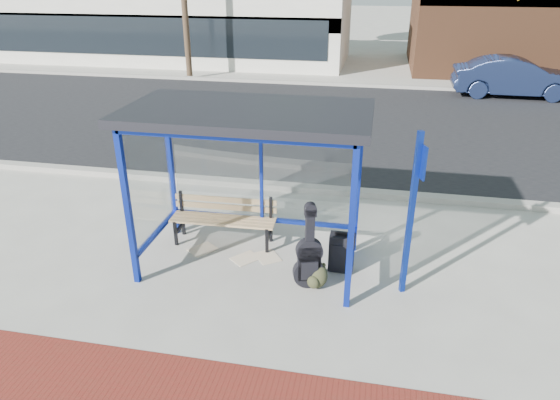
% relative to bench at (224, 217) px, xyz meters
% --- Properties ---
extents(ground, '(120.00, 120.00, 0.00)m').
position_rel_bench_xyz_m(ground, '(0.60, -0.61, -0.45)').
color(ground, '#B2ADA0').
rests_on(ground, ground).
extents(brick_paver_strip, '(60.00, 1.00, 0.01)m').
position_rel_bench_xyz_m(brick_paver_strip, '(0.60, -3.21, -0.45)').
color(brick_paver_strip, maroon).
rests_on(brick_paver_strip, ground).
extents(curb_near, '(60.00, 0.25, 0.12)m').
position_rel_bench_xyz_m(curb_near, '(0.60, 2.29, -0.39)').
color(curb_near, gray).
rests_on(curb_near, ground).
extents(street_asphalt, '(60.00, 10.00, 0.00)m').
position_rel_bench_xyz_m(street_asphalt, '(0.60, 7.39, -0.45)').
color(street_asphalt, black).
rests_on(street_asphalt, ground).
extents(curb_far, '(60.00, 0.25, 0.12)m').
position_rel_bench_xyz_m(curb_far, '(0.60, 12.49, -0.39)').
color(curb_far, gray).
rests_on(curb_far, ground).
extents(far_sidewalk, '(60.00, 4.00, 0.01)m').
position_rel_bench_xyz_m(far_sidewalk, '(0.60, 14.39, -0.45)').
color(far_sidewalk, '#B2ADA0').
rests_on(far_sidewalk, ground).
extents(bus_shelter, '(3.30, 1.80, 2.42)m').
position_rel_bench_xyz_m(bus_shelter, '(0.60, -0.54, 1.62)').
color(bus_shelter, navy).
rests_on(bus_shelter, ground).
extents(storefront_white, '(18.00, 6.04, 4.00)m').
position_rel_bench_xyz_m(storefront_white, '(-8.40, 17.38, 1.55)').
color(storefront_white, silver).
rests_on(storefront_white, ground).
extents(bench, '(1.71, 0.47, 0.80)m').
position_rel_bench_xyz_m(bench, '(0.00, 0.00, 0.00)').
color(bench, black).
rests_on(bench, ground).
extents(guitar_bag, '(0.46, 0.25, 1.22)m').
position_rel_bench_xyz_m(guitar_bag, '(1.54, -1.01, -0.00)').
color(guitar_bag, black).
rests_on(guitar_bag, ground).
extents(suitcase, '(0.37, 0.25, 0.64)m').
position_rel_bench_xyz_m(suitcase, '(1.95, -0.49, -0.16)').
color(suitcase, black).
rests_on(suitcase, ground).
extents(backpack, '(0.37, 0.35, 0.37)m').
position_rel_bench_xyz_m(backpack, '(1.65, -1.01, -0.27)').
color(backpack, '#282A17').
rests_on(backpack, ground).
extents(sign_post, '(0.15, 0.28, 2.32)m').
position_rel_bench_xyz_m(sign_post, '(2.84, -0.86, 0.85)').
color(sign_post, navy).
rests_on(sign_post, ground).
extents(newspaper_a, '(0.51, 0.52, 0.01)m').
position_rel_bench_xyz_m(newspaper_a, '(-0.27, -0.34, -0.45)').
color(newspaper_a, white).
rests_on(newspaper_a, ground).
extents(newspaper_b, '(0.51, 0.51, 0.01)m').
position_rel_bench_xyz_m(newspaper_b, '(0.47, -0.47, -0.45)').
color(newspaper_b, white).
rests_on(newspaper_b, ground).
extents(newspaper_c, '(0.49, 0.52, 0.01)m').
position_rel_bench_xyz_m(newspaper_c, '(0.80, -0.35, -0.45)').
color(newspaper_c, white).
rests_on(newspaper_c, ground).
extents(parked_car, '(4.13, 1.49, 1.35)m').
position_rel_bench_xyz_m(parked_car, '(6.91, 11.87, 0.22)').
color(parked_car, '#162140').
rests_on(parked_car, ground).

